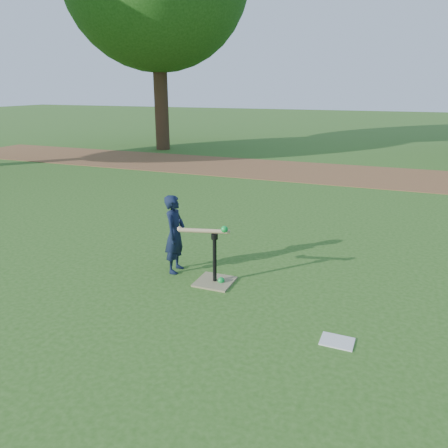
% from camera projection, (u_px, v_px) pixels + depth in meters
% --- Properties ---
extents(ground, '(80.00, 80.00, 0.00)m').
position_uv_depth(ground, '(193.00, 281.00, 5.29)').
color(ground, '#285116').
rests_on(ground, ground).
extents(dirt_strip, '(24.00, 3.00, 0.01)m').
position_uv_depth(dirt_strip, '(311.00, 172.00, 11.93)').
color(dirt_strip, brown).
rests_on(dirt_strip, ground).
extents(child, '(0.27, 0.38, 0.99)m').
position_uv_depth(child, '(175.00, 234.00, 5.43)').
color(child, black).
rests_on(child, ground).
extents(wiffle_ball_ground, '(0.08, 0.08, 0.08)m').
position_uv_depth(wiffle_ball_ground, '(221.00, 280.00, 5.21)').
color(wiffle_ball_ground, '#0D9931').
rests_on(wiffle_ball_ground, ground).
extents(clipboard, '(0.31, 0.24, 0.01)m').
position_uv_depth(clipboard, '(337.00, 341.00, 4.03)').
color(clipboard, silver).
rests_on(clipboard, ground).
extents(batting_tee, '(0.43, 0.43, 0.61)m').
position_uv_depth(batting_tee, '(215.00, 274.00, 5.21)').
color(batting_tee, '#847A54').
rests_on(batting_tee, ground).
extents(swing_action, '(0.63, 0.20, 0.12)m').
position_uv_depth(swing_action, '(206.00, 230.00, 5.06)').
color(swing_action, tan).
rests_on(swing_action, ground).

